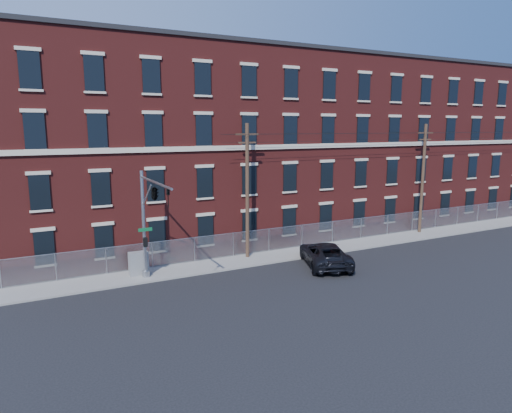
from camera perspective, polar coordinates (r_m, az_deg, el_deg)
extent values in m
plane|color=black|center=(28.98, 0.28, -9.85)|extent=(140.00, 140.00, 0.00)
cube|color=gray|center=(39.40, 12.53, -4.63)|extent=(65.00, 3.00, 0.12)
cube|color=maroon|center=(45.46, 5.60, 7.62)|extent=(55.00, 14.00, 16.00)
cube|color=black|center=(45.86, 5.78, 17.85)|extent=(55.30, 14.30, 0.30)
cube|color=beige|center=(39.69, 11.20, 7.58)|extent=(55.00, 0.18, 0.35)
cube|color=black|center=(32.05, -25.12, -4.76)|extent=(1.20, 0.10, 2.20)
cube|color=black|center=(31.38, -25.60, 1.61)|extent=(1.20, 0.10, 2.20)
cube|color=black|center=(31.13, -26.13, 8.55)|extent=(1.20, 0.10, 2.20)
cube|color=black|center=(31.31, -26.65, 15.13)|extent=(1.20, 0.10, 2.20)
cube|color=black|center=(32.34, -18.62, -4.20)|extent=(1.20, 0.10, 2.20)
cube|color=black|center=(31.69, -18.98, 2.13)|extent=(1.20, 0.10, 2.20)
cube|color=black|center=(31.43, -19.37, 9.00)|extent=(1.20, 0.10, 2.20)
cube|color=black|center=(31.61, -19.76, 15.53)|extent=(1.20, 0.10, 2.20)
cube|color=black|center=(33.05, -12.32, -3.61)|extent=(1.20, 0.10, 2.20)
cube|color=black|center=(32.41, -12.56, 2.59)|extent=(1.20, 0.10, 2.20)
cube|color=black|center=(32.16, -12.81, 9.32)|extent=(1.20, 0.10, 2.20)
cube|color=black|center=(32.33, -13.07, 15.71)|extent=(1.20, 0.10, 2.20)
cube|color=black|center=(34.13, -6.36, -3.00)|extent=(1.20, 0.10, 2.20)
cube|color=black|center=(33.51, -6.48, 3.01)|extent=(1.20, 0.10, 2.20)
cube|color=black|center=(33.27, -6.61, 9.51)|extent=(1.20, 0.10, 2.20)
cube|color=black|center=(33.44, -6.74, 15.69)|extent=(1.20, 0.10, 2.20)
cube|color=black|center=(35.57, -0.84, -2.41)|extent=(1.20, 0.10, 2.20)
cube|color=black|center=(34.97, -0.85, 3.36)|extent=(1.20, 0.10, 2.20)
cube|color=black|center=(34.74, -0.87, 9.60)|extent=(1.20, 0.10, 2.20)
cube|color=black|center=(34.90, -0.88, 15.52)|extent=(1.20, 0.10, 2.20)
cube|color=black|center=(37.30, 4.22, -1.85)|extent=(1.20, 0.10, 2.20)
cube|color=black|center=(36.74, 4.29, 3.65)|extent=(1.20, 0.10, 2.20)
cube|color=black|center=(36.52, 4.37, 9.59)|extent=(1.20, 0.10, 2.20)
cube|color=black|center=(36.67, 4.44, 15.22)|extent=(1.20, 0.10, 2.20)
cube|color=black|center=(39.31, 8.78, -1.34)|extent=(1.20, 0.10, 2.20)
cube|color=black|center=(38.77, 8.92, 3.89)|extent=(1.20, 0.10, 2.20)
cube|color=black|center=(38.56, 9.08, 9.51)|extent=(1.20, 0.10, 2.20)
cube|color=black|center=(38.71, 9.23, 14.85)|extent=(1.20, 0.10, 2.20)
cube|color=black|center=(41.54, 12.88, -0.86)|extent=(1.20, 0.10, 2.20)
cube|color=black|center=(41.03, 13.08, 4.08)|extent=(1.20, 0.10, 2.20)
cube|color=black|center=(40.83, 13.29, 9.39)|extent=(1.20, 0.10, 2.20)
cube|color=black|center=(40.97, 13.50, 14.43)|extent=(1.20, 0.10, 2.20)
cube|color=black|center=(43.97, 16.55, -0.44)|extent=(1.20, 0.10, 2.20)
cube|color=black|center=(43.49, 16.78, 4.23)|extent=(1.20, 0.10, 2.20)
cube|color=black|center=(43.30, 17.04, 9.24)|extent=(1.20, 0.10, 2.20)
cube|color=black|center=(43.43, 17.28, 13.99)|extent=(1.20, 0.10, 2.20)
cube|color=black|center=(46.55, 19.81, -0.05)|extent=(1.20, 0.10, 2.20)
cube|color=black|center=(46.10, 20.08, 4.36)|extent=(1.20, 0.10, 2.20)
cube|color=black|center=(45.92, 20.36, 9.08)|extent=(1.20, 0.10, 2.20)
cube|color=black|center=(46.05, 20.64, 13.55)|extent=(1.20, 0.10, 2.20)
cube|color=black|center=(49.28, 22.73, 0.29)|extent=(1.20, 0.10, 2.20)
cube|color=black|center=(48.85, 23.01, 4.45)|extent=(1.20, 0.10, 2.20)
cube|color=black|center=(48.69, 23.32, 8.90)|extent=(1.20, 0.10, 2.20)
cube|color=black|center=(48.80, 23.62, 13.12)|extent=(1.20, 0.10, 2.20)
cube|color=black|center=(52.12, 25.33, 0.59)|extent=(1.20, 0.10, 2.20)
cube|color=black|center=(51.72, 25.63, 4.53)|extent=(1.20, 0.10, 2.20)
cube|color=black|center=(51.56, 25.95, 8.73)|extent=(1.20, 0.10, 2.20)
cube|color=black|center=(51.67, 26.26, 12.71)|extent=(1.20, 0.10, 2.20)
cube|color=black|center=(55.06, 27.66, 0.86)|extent=(1.20, 0.10, 2.20)
cube|color=black|center=(54.68, 27.97, 4.59)|extent=(1.20, 0.10, 2.20)
cube|color=black|center=(54.53, 28.30, 8.56)|extent=(1.20, 0.10, 2.20)
cube|color=black|center=(54.63, 28.61, 12.33)|extent=(1.20, 0.10, 2.20)
cube|color=#A5A8AD|center=(40.15, 11.40, -2.90)|extent=(59.00, 0.02, 1.80)
cylinder|color=#9EA0A5|center=(39.96, 11.44, -1.64)|extent=(59.00, 0.04, 0.04)
cylinder|color=#9EA0A5|center=(31.77, -29.56, -7.46)|extent=(0.06, 0.06, 1.85)
cylinder|color=#9EA0A5|center=(31.75, -23.93, -7.02)|extent=(0.06, 0.06, 1.85)
cylinder|color=#9EA0A5|center=(32.03, -18.35, -6.51)|extent=(0.06, 0.06, 1.85)
cylinder|color=#9EA0A5|center=(32.60, -12.94, -5.96)|extent=(0.06, 0.06, 1.85)
cylinder|color=#9EA0A5|center=(33.46, -7.76, -5.38)|extent=(0.06, 0.06, 1.85)
cylinder|color=#9EA0A5|center=(34.57, -2.89, -4.80)|extent=(0.06, 0.06, 1.85)
cylinder|color=#9EA0A5|center=(35.92, 1.64, -4.23)|extent=(0.06, 0.06, 1.85)
cylinder|color=#9EA0A5|center=(37.48, 5.81, -3.67)|extent=(0.06, 0.06, 1.85)
cylinder|color=#9EA0A5|center=(39.22, 9.62, -3.15)|extent=(0.06, 0.06, 1.85)
cylinder|color=#9EA0A5|center=(41.12, 13.09, -2.66)|extent=(0.06, 0.06, 1.85)
cylinder|color=#9EA0A5|center=(43.16, 16.24, -2.21)|extent=(0.06, 0.06, 1.85)
cylinder|color=#9EA0A5|center=(45.33, 19.10, -1.79)|extent=(0.06, 0.06, 1.85)
cylinder|color=#9EA0A5|center=(47.59, 21.69, -1.41)|extent=(0.06, 0.06, 1.85)
cylinder|color=#9EA0A5|center=(49.95, 24.04, -1.06)|extent=(0.06, 0.06, 1.85)
cylinder|color=#9EA0A5|center=(52.39, 26.18, -0.74)|extent=(0.06, 0.06, 1.85)
cylinder|color=#9EA0A5|center=(54.89, 28.12, -0.45)|extent=(0.06, 0.06, 1.85)
cylinder|color=#9EA0A5|center=(30.08, -13.97, -2.24)|extent=(0.22, 0.22, 7.00)
cylinder|color=#9EA0A5|center=(30.93, -13.71, -8.23)|extent=(0.50, 0.50, 0.40)
cylinder|color=#9EA0A5|center=(26.45, -12.61, 2.98)|extent=(0.14, 6.50, 0.14)
cylinder|color=#9EA0A5|center=(28.56, -13.58, 1.42)|extent=(0.08, 2.18, 1.56)
cube|color=#0C592D|center=(30.01, -13.78, -2.85)|extent=(0.90, 0.03, 0.22)
cube|color=black|center=(30.09, -13.77, -4.38)|extent=(0.25, 0.25, 0.60)
imported|color=black|center=(24.09, -11.01, 1.05)|extent=(0.16, 0.20, 1.00)
imported|color=black|center=(26.76, -12.70, 1.87)|extent=(0.53, 2.48, 1.00)
cylinder|color=#483224|center=(33.50, -1.11, 1.89)|extent=(0.28, 0.28, 10.00)
cube|color=#483224|center=(33.17, -1.13, 9.09)|extent=(1.80, 0.12, 0.12)
cube|color=#483224|center=(33.19, -1.13, 8.06)|extent=(1.40, 0.12, 0.12)
cylinder|color=#483224|center=(44.41, 20.26, 3.27)|extent=(0.28, 0.28, 10.00)
cube|color=#483224|center=(44.16, 20.60, 8.69)|extent=(1.80, 0.12, 0.12)
cube|color=#483224|center=(44.17, 20.55, 7.91)|extent=(1.40, 0.12, 0.12)
cylinder|color=black|center=(43.96, 20.89, 8.67)|extent=(40.00, 0.02, 0.02)
cylinder|color=black|center=(44.36, 20.31, 8.71)|extent=(40.00, 0.02, 0.02)
cylinder|color=black|center=(44.17, 20.55, 7.91)|extent=(40.00, 0.02, 0.02)
imported|color=black|center=(32.98, 8.67, -5.95)|extent=(4.81, 6.68, 1.69)
cube|color=slate|center=(31.31, -14.59, -6.94)|extent=(1.24, 0.62, 1.54)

